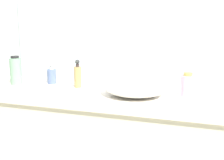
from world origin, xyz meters
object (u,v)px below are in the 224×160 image
object	(u,v)px
sink_basin	(135,87)
soap_dispenser	(78,76)
perfume_bottle	(52,75)
lotion_bottle	(187,85)
spray_can	(16,71)

from	to	relation	value
sink_basin	soap_dispenser	distance (m)	0.40
perfume_bottle	soap_dispenser	bearing A→B (deg)	-12.55
sink_basin	lotion_bottle	size ratio (longest dim) A/B	2.63
soap_dispenser	lotion_bottle	size ratio (longest dim) A/B	1.32
soap_dispenser	lotion_bottle	distance (m)	0.67
sink_basin	perfume_bottle	size ratio (longest dim) A/B	2.39
sink_basin	spray_can	xyz separation A→B (m)	(-0.82, 0.05, 0.04)
spray_can	sink_basin	bearing A→B (deg)	-3.33
perfume_bottle	spray_can	size ratio (longest dim) A/B	0.78
sink_basin	spray_can	size ratio (longest dim) A/B	1.86
sink_basin	soap_dispenser	bearing A→B (deg)	167.16
perfume_bottle	sink_basin	bearing A→B (deg)	-12.74
sink_basin	soap_dispenser	size ratio (longest dim) A/B	2.00
soap_dispenser	perfume_bottle	size ratio (longest dim) A/B	1.20
lotion_bottle	perfume_bottle	size ratio (longest dim) A/B	0.91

